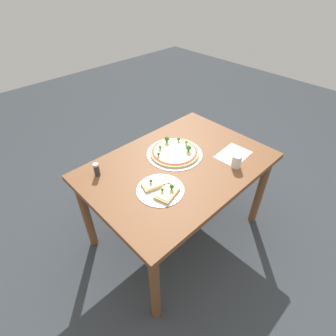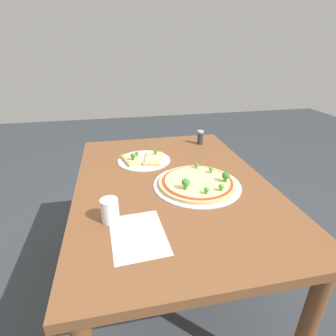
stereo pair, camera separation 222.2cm
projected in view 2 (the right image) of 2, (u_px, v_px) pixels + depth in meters
name	position (u px, v px, depth m)	size (l,w,h in m)	color
ground_plane	(171.00, 289.00, 1.51)	(8.00, 8.00, 0.00)	#33383D
dining_table	(172.00, 197.00, 1.25)	(1.24, 0.86, 0.71)	brown
pizza_tray_whole	(197.00, 183.00, 1.17)	(0.39, 0.39, 0.07)	silver
pizza_tray_slice	(144.00, 159.00, 1.41)	(0.28, 0.28, 0.06)	silver
drinking_cup	(110.00, 210.00, 0.92)	(0.06, 0.06, 0.09)	white
condiment_shaker	(200.00, 137.00, 1.64)	(0.04, 0.04, 0.09)	#333338
paper_menu	(138.00, 235.00, 0.86)	(0.24, 0.18, 0.00)	white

